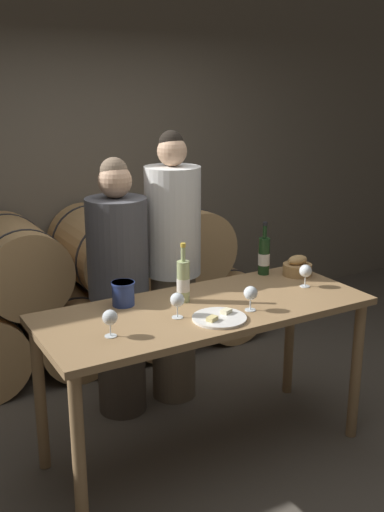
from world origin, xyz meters
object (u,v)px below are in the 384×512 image
Objects in this scene: person_left at (119,290)px; person_right at (173,268)px; tasting_table at (205,325)px; wine_glass_left at (177,300)px; wine_glass_far_left at (110,318)px; wine_glass_center at (251,294)px; wine_bottle_white at (183,281)px; wine_bottle_red at (264,256)px; cheese_plate at (219,318)px; blue_crock at (123,293)px; bread_basket at (297,267)px; wine_glass_right at (306,271)px.

person_left is 0.40m from person_right.
person_left is at bearing 108.92° from tasting_table.
wine_glass_left is (0.02, -0.74, 0.17)m from person_left.
wine_glass_center is (0.79, -0.05, 0.00)m from wine_glass_far_left.
wine_bottle_red is at bearing 14.59° from wine_bottle_white.
cheese_plate is 0.23m from wine_glass_center.
wine_glass_center is at bearing -50.66° from wine_bottle_white.
blue_crock is (-0.38, 0.24, 0.19)m from tasting_table.
blue_crock is at bearing 160.67° from wine_bottle_white.
cheese_plate is at bearing -77.34° from person_left.
wine_glass_left is (0.40, 0.05, 0.00)m from wine_glass_far_left.
wine_bottle_white is 0.34m from blue_crock.
blue_crock is 0.70m from wine_glass_center.
person_left is 12.18× the size of wine_glass_far_left.
cheese_plate is (-0.65, -0.51, -0.11)m from wine_bottle_red.
wine_glass_far_left reaches higher than bread_basket.
bread_basket is at bearing -2.64° from blue_crock.
blue_crock is (-1.00, -0.07, -0.05)m from wine_bottle_red.
bread_basket is at bearing 12.27° from wine_glass_far_left.
tasting_table is 5.46× the size of wine_bottle_white.
cheese_plate is (0.35, -0.44, -0.06)m from blue_crock.
person_left is 5.85× the size of cheese_plate.
person_left reaches higher than cheese_plate.
wine_glass_center reaches higher than cheese_plate.
wine_glass_right is (0.72, 0.18, 0.09)m from cheese_plate.
wine_bottle_white is 2.47× the size of wine_glass_left.
person_left reaches higher than wine_glass_right.
wine_glass_right is (0.51, 0.16, 0.00)m from wine_glass_center.
person_left reaches higher than wine_bottle_red.
person_right is 13.22× the size of wine_glass_left.
blue_crock is (-0.54, -0.43, 0.06)m from person_right.
wine_bottle_red reaches higher than wine_glass_right.
person_right is 0.70m from blue_crock.
person_right is at bearing -0.01° from person_left.
person_left is at bearing 143.11° from wine_glass_right.
wine_glass_center is at bearing -44.02° from tasting_table.
person_left reaches higher than wine_bottle_white.
cheese_plate is at bearing -155.18° from bread_basket.
person_right reaches higher than wine_glass_left.
bread_basket is (1.18, -0.05, -0.02)m from blue_crock.
person_left reaches higher than wine_glass_far_left.
blue_crock is 1.10m from wine_glass_right.
tasting_table is 1.02× the size of person_right.
bread_basket is at bearing 13.14° from tasting_table.
person_left is at bearing 154.50° from bread_basket.
blue_crock is 0.98× the size of wine_glass_far_left.
tasting_table is 0.83m from bread_basket.
person_right reaches higher than wine_bottle_white.
wine_bottle_white reaches higher than wine_glass_center.
wine_glass_right reaches higher than blue_crock.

